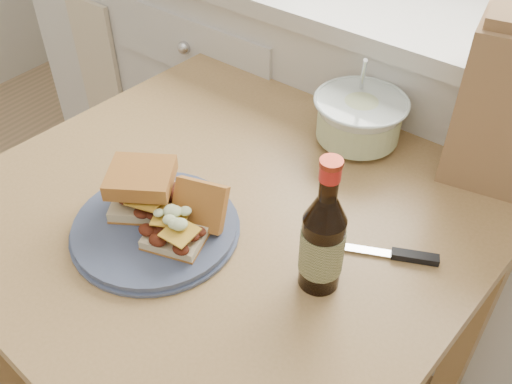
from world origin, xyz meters
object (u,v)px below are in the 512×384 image
Objects in this scene: plate at (155,227)px; coleslaw_bowl at (359,121)px; dining_table at (232,241)px; beer_bottle at (323,241)px.

coleslaw_bowl is at bearing 72.32° from plate.
coleslaw_bowl is at bearing 77.53° from dining_table.
plate is at bearing -179.86° from beer_bottle.
dining_table is 3.89× the size of beer_bottle.
beer_bottle is (0.23, -0.06, 0.20)m from dining_table.
coleslaw_bowl is 0.40m from beer_bottle.
coleslaw_bowl is at bearing 95.79° from beer_bottle.
dining_table is 3.36× the size of plate.
dining_table is at bearing -106.34° from coleslaw_bowl.
beer_bottle is at bearing -68.63° from coleslaw_bowl.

